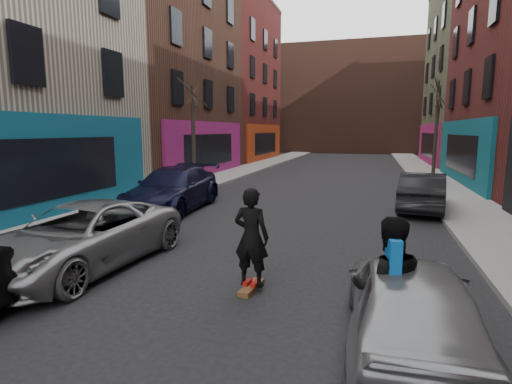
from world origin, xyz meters
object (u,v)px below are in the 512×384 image
Objects in this scene: tree_left_far at (193,122)px; parked_right_far at (409,304)px; tree_right_far at (437,120)px; parked_right_end at (422,192)px; pedestrian at (388,288)px; skateboarder at (251,237)px; skateboard at (251,287)px; parked_left_end at (173,189)px; parked_left_far at (82,236)px.

tree_left_far is 1.62× the size of parked_right_far.
tree_right_far reaches higher than parked_right_end.
parked_right_far is at bearing -155.94° from pedestrian.
tree_right_far is 1.70× the size of parked_right_far.
tree_right_far is 3.69× the size of skateboarder.
parked_left_end is at bearing 134.27° from skateboard.
skateboard is at bearing -106.77° from tree_right_far.
skateboarder is at bearing 0.00° from skateboard.
tree_left_far is at bearing 104.33° from parked_left_end.
parked_right_end is at bearing 51.26° from parked_left_far.
skateboard is (6.87, -12.34, -3.33)m from tree_left_far.
tree_right_far is 19.46m from skateboard.
skateboarder is (3.87, -0.19, 0.32)m from parked_left_far.
parked_left_far is (3.00, -12.15, -2.68)m from tree_left_far.
parked_left_end reaches higher than parked_left_far.
parked_right_far is at bearing 157.57° from skateboarder.
tree_left_far is 6.67m from parked_left_end.
skateboard is at bearing -55.45° from parked_left_end.
parked_left_end is 9.24m from parked_right_end.
parked_right_far is 2.12× the size of pedestrian.
parked_left_far is at bearing -117.38° from tree_right_far.
tree_right_far reaches higher than skateboard.
parked_right_end reaches higher than parked_right_far.
parked_right_far is 3.01m from skateboarder.
parked_right_end is 9.74m from skateboard.
pedestrian is (6.20, -1.84, 0.26)m from parked_left_far.
skateboard is at bearing -30.40° from parked_right_far.
parked_left_end is 11.00m from parked_right_far.
parked_left_far is 11.68m from parked_right_end.
parked_left_far is at bearing -27.64° from pedestrian.
skateboarder is at bearing -60.87° from tree_left_far.
tree_right_far is 1.25× the size of parked_left_end.
tree_right_far reaches higher than skateboarder.
tree_right_far reaches higher than parked_right_far.
skateboarder is at bearing -46.49° from pedestrian.
tree_right_far reaches higher than pedestrian.
parked_left_end is (1.86, -5.86, -2.59)m from tree_left_far.
skateboarder is at bearing -55.45° from parked_left_end.
parked_left_end is 8.19m from skateboarder.
parked_right_end is (10.77, -3.44, -2.67)m from tree_left_far.
parked_left_far is 2.72× the size of skateboarder.
tree_right_far is 1.58× the size of parked_right_end.
parked_left_far is 1.16× the size of parked_right_end.
pedestrian is (2.33, -1.65, -0.07)m from skateboarder.
tree_left_far is 12.80m from parked_left_far.
pedestrian is (7.34, -8.12, 0.16)m from parked_left_end.
tree_left_far reaches higher than parked_left_end.
parked_left_end is at bearing -47.53° from parked_right_far.
tree_right_far is 3.59× the size of pedestrian.
parked_right_far is 0.45m from pedestrian.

